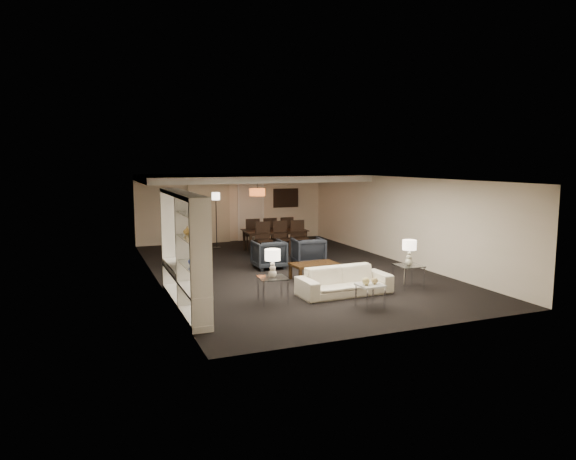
{
  "coord_description": "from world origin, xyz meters",
  "views": [
    {
      "loc": [
        -5.14,
        -12.78,
        2.96
      ],
      "look_at": [
        0.0,
        0.0,
        1.1
      ],
      "focal_mm": 32.0,
      "sensor_mm": 36.0,
      "label": 1
    }
  ],
  "objects_px": {
    "sofa": "(344,281)",
    "chair_fm": "(268,233)",
    "chair_fl": "(251,234)",
    "chair_fr": "(285,232)",
    "pendant_light": "(257,192)",
    "armchair_left": "(269,254)",
    "side_table_right": "(408,276)",
    "chair_nm": "(282,238)",
    "table_lamp_right": "(409,253)",
    "floor_speaker": "(175,261)",
    "dining_table": "(275,241)",
    "side_table_left": "(273,290)",
    "floor_lamp": "(216,220)",
    "marble_table": "(370,296)",
    "vase_blue": "(193,260)",
    "chair_nl": "(264,239)",
    "armchair_right": "(308,251)",
    "table_lamp_left": "(273,263)",
    "television": "(180,253)",
    "chair_nr": "(299,237)",
    "vase_amber": "(187,231)",
    "coffee_table": "(314,271)"
  },
  "relations": [
    {
      "from": "table_lamp_right",
      "to": "chair_fl",
      "type": "relative_size",
      "value": 0.56
    },
    {
      "from": "sofa",
      "to": "chair_fl",
      "type": "xyz_separation_m",
      "value": [
        -0.12,
        6.36,
        0.22
      ]
    },
    {
      "from": "table_lamp_right",
      "to": "chair_nr",
      "type": "xyz_separation_m",
      "value": [
        -0.62,
        5.06,
        -0.3
      ]
    },
    {
      "from": "coffee_table",
      "to": "chair_fl",
      "type": "bearing_deg",
      "value": 91.48
    },
    {
      "from": "side_table_left",
      "to": "pendant_light",
      "type": "bearing_deg",
      "value": 74.19
    },
    {
      "from": "pendant_light",
      "to": "chair_nm",
      "type": "xyz_separation_m",
      "value": [
        0.37,
        -1.34,
        -1.39
      ]
    },
    {
      "from": "pendant_light",
      "to": "chair_fl",
      "type": "height_order",
      "value": "pendant_light"
    },
    {
      "from": "coffee_table",
      "to": "armchair_right",
      "type": "bearing_deg",
      "value": 70.56
    },
    {
      "from": "pendant_light",
      "to": "table_lamp_left",
      "type": "height_order",
      "value": "pendant_light"
    },
    {
      "from": "pendant_light",
      "to": "armchair_left",
      "type": "distance_m",
      "value": 3.53
    },
    {
      "from": "floor_speaker",
      "to": "marble_table",
      "type": "bearing_deg",
      "value": -40.11
    },
    {
      "from": "sofa",
      "to": "television",
      "type": "xyz_separation_m",
      "value": [
        -3.47,
        0.81,
        0.73
      ]
    },
    {
      "from": "sofa",
      "to": "vase_blue",
      "type": "relative_size",
      "value": 11.48
    },
    {
      "from": "chair_fr",
      "to": "pendant_light",
      "type": "bearing_deg",
      "value": -3.4
    },
    {
      "from": "pendant_light",
      "to": "chair_nm",
      "type": "bearing_deg",
      "value": -74.69
    },
    {
      "from": "chair_nr",
      "to": "chair_fm",
      "type": "relative_size",
      "value": 1.0
    },
    {
      "from": "sofa",
      "to": "chair_fm",
      "type": "height_order",
      "value": "chair_fm"
    },
    {
      "from": "coffee_table",
      "to": "table_lamp_right",
      "type": "relative_size",
      "value": 1.94
    },
    {
      "from": "chair_fm",
      "to": "marble_table",
      "type": "bearing_deg",
      "value": 87.91
    },
    {
      "from": "side_table_left",
      "to": "floor_lamp",
      "type": "xyz_separation_m",
      "value": [
        0.57,
        7.11,
        0.68
      ]
    },
    {
      "from": "pendant_light",
      "to": "chair_nm",
      "type": "distance_m",
      "value": 1.96
    },
    {
      "from": "sofa",
      "to": "floor_lamp",
      "type": "distance_m",
      "value": 7.23
    },
    {
      "from": "side_table_left",
      "to": "television",
      "type": "distance_m",
      "value": 2.09
    },
    {
      "from": "marble_table",
      "to": "vase_blue",
      "type": "bearing_deg",
      "value": 172.66
    },
    {
      "from": "sofa",
      "to": "side_table_right",
      "type": "xyz_separation_m",
      "value": [
        1.7,
        0.0,
        -0.04
      ]
    },
    {
      "from": "side_table_right",
      "to": "floor_speaker",
      "type": "bearing_deg",
      "value": 157.79
    },
    {
      "from": "chair_nl",
      "to": "pendant_light",
      "type": "bearing_deg",
      "value": 87.96
    },
    {
      "from": "dining_table",
      "to": "chair_fm",
      "type": "xyz_separation_m",
      "value": [
        0.0,
        0.65,
        0.17
      ]
    },
    {
      "from": "armchair_right",
      "to": "table_lamp_left",
      "type": "xyz_separation_m",
      "value": [
        -2.3,
        -3.3,
        0.44
      ]
    },
    {
      "from": "armchair_right",
      "to": "chair_fl",
      "type": "relative_size",
      "value": 0.81
    },
    {
      "from": "floor_speaker",
      "to": "side_table_left",
      "type": "bearing_deg",
      "value": -47.84
    },
    {
      "from": "table_lamp_right",
      "to": "floor_speaker",
      "type": "relative_size",
      "value": 0.48
    },
    {
      "from": "table_lamp_right",
      "to": "chair_fl",
      "type": "distance_m",
      "value": 6.62
    },
    {
      "from": "television",
      "to": "vase_blue",
      "type": "relative_size",
      "value": 5.44
    },
    {
      "from": "side_table_right",
      "to": "chair_nr",
      "type": "bearing_deg",
      "value": 97.02
    },
    {
      "from": "chair_nl",
      "to": "vase_amber",
      "type": "bearing_deg",
      "value": -114.8
    },
    {
      "from": "sofa",
      "to": "chair_nr",
      "type": "xyz_separation_m",
      "value": [
        1.08,
        5.06,
        0.22
      ]
    },
    {
      "from": "vase_blue",
      "to": "chair_fl",
      "type": "relative_size",
      "value": 0.17
    },
    {
      "from": "marble_table",
      "to": "floor_speaker",
      "type": "distance_m",
      "value": 4.66
    },
    {
      "from": "armchair_left",
      "to": "dining_table",
      "type": "relative_size",
      "value": 0.42
    },
    {
      "from": "side_table_left",
      "to": "vase_amber",
      "type": "xyz_separation_m",
      "value": [
        -1.8,
        -0.2,
        1.37
      ]
    },
    {
      "from": "side_table_right",
      "to": "chair_fm",
      "type": "relative_size",
      "value": 0.54
    },
    {
      "from": "armchair_left",
      "to": "vase_blue",
      "type": "relative_size",
      "value": 4.69
    },
    {
      "from": "side_table_right",
      "to": "dining_table",
      "type": "xyz_separation_m",
      "value": [
        -1.22,
        5.71,
        0.09
      ]
    },
    {
      "from": "side_table_left",
      "to": "chair_nl",
      "type": "bearing_deg",
      "value": 72.69
    },
    {
      "from": "vase_blue",
      "to": "chair_nl",
      "type": "height_order",
      "value": "vase_blue"
    },
    {
      "from": "television",
      "to": "table_lamp_left",
      "type": "bearing_deg",
      "value": -114.71
    },
    {
      "from": "chair_nl",
      "to": "floor_lamp",
      "type": "distance_m",
      "value": 2.32
    },
    {
      "from": "side_table_right",
      "to": "chair_nl",
      "type": "xyz_separation_m",
      "value": [
        -1.82,
        5.06,
        0.26
      ]
    },
    {
      "from": "pendant_light",
      "to": "chair_nl",
      "type": "distance_m",
      "value": 1.94
    }
  ]
}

